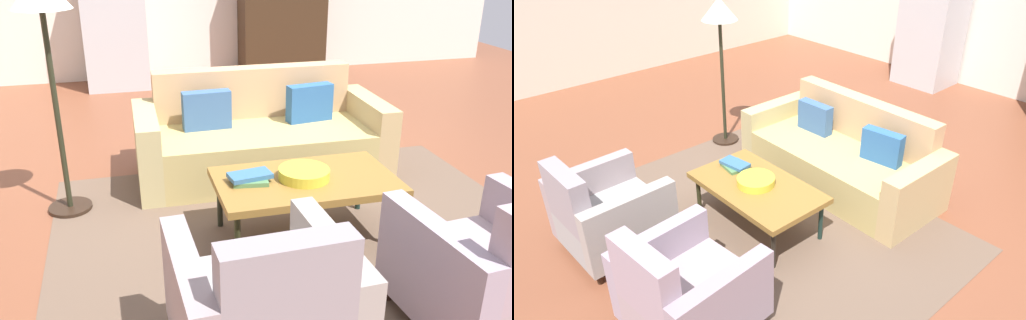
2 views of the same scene
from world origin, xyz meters
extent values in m
plane|color=brown|center=(0.00, 0.00, 0.00)|extent=(11.38, 11.38, 0.00)
cube|color=brown|center=(-0.01, -0.69, 0.00)|extent=(3.40, 2.60, 0.01)
cube|color=tan|center=(-0.01, 0.36, 0.21)|extent=(1.75, 0.93, 0.42)
cube|color=tan|center=(-0.01, 0.71, 0.43)|extent=(1.74, 0.21, 0.86)
cube|color=tan|center=(0.95, 0.34, 0.31)|extent=(0.19, 0.90, 0.62)
cube|color=tan|center=(-0.97, 0.37, 0.31)|extent=(0.19, 0.90, 0.62)
cube|color=#2B5993|center=(0.44, 0.45, 0.58)|extent=(0.41, 0.17, 0.32)
cube|color=#375A89|center=(-0.46, 0.46, 0.58)|extent=(0.40, 0.13, 0.32)
cylinder|color=black|center=(-0.54, -0.46, 0.19)|extent=(0.04, 0.04, 0.39)
cylinder|color=black|center=(0.52, -0.46, 0.19)|extent=(0.04, 0.04, 0.39)
cylinder|color=black|center=(-0.54, -1.02, 0.19)|extent=(0.04, 0.04, 0.39)
cylinder|color=black|center=(0.52, -1.02, 0.19)|extent=(0.04, 0.04, 0.39)
cube|color=olive|center=(-0.01, -0.74, 0.41)|extent=(1.20, 0.70, 0.05)
cylinder|color=#352911|center=(-0.29, -1.49, 0.05)|extent=(0.05, 0.05, 0.10)
cube|color=gray|center=(-0.95, -1.86, 0.38)|extent=(0.15, 0.80, 0.56)
cube|color=gray|center=(-0.27, -1.83, 0.38)|extent=(0.15, 0.80, 0.56)
cylinder|color=#331E16|center=(0.22, -1.54, 0.05)|extent=(0.05, 0.05, 0.10)
cylinder|color=#2F1D1D|center=(0.90, -1.48, 0.05)|extent=(0.05, 0.05, 0.10)
cube|color=gray|center=(0.59, -1.84, 0.25)|extent=(0.63, 0.85, 0.30)
cube|color=gray|center=(0.25, -1.87, 0.38)|extent=(0.19, 0.81, 0.56)
cylinder|color=gold|center=(-0.03, -0.74, 0.47)|extent=(0.34, 0.34, 0.07)
cube|color=#4D7948|center=(-0.38, -0.70, 0.45)|extent=(0.25, 0.23, 0.03)
cube|color=#32608C|center=(-0.38, -0.70, 0.48)|extent=(0.30, 0.19, 0.03)
cube|color=#352415|center=(1.22, 3.80, 0.90)|extent=(1.20, 0.50, 1.80)
cube|color=#2F2111|center=(0.92, 4.06, 0.90)|extent=(0.56, 0.01, 1.51)
cube|color=black|center=(1.52, 4.06, 0.90)|extent=(0.56, 0.01, 1.51)
cube|color=#B7BABF|center=(-1.12, 3.70, 0.93)|extent=(0.80, 0.70, 1.85)
cylinder|color=#99999E|center=(-1.07, 4.07, 1.02)|extent=(0.02, 0.02, 0.70)
cylinder|color=black|center=(-1.59, 0.08, 0.01)|extent=(0.32, 0.32, 0.03)
cylinder|color=black|center=(-1.59, 0.08, 0.76)|extent=(0.04, 0.04, 1.45)
camera|label=1|loc=(-1.17, -3.85, 1.94)|focal=38.43mm
camera|label=2|loc=(2.78, -3.08, 2.74)|focal=33.96mm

